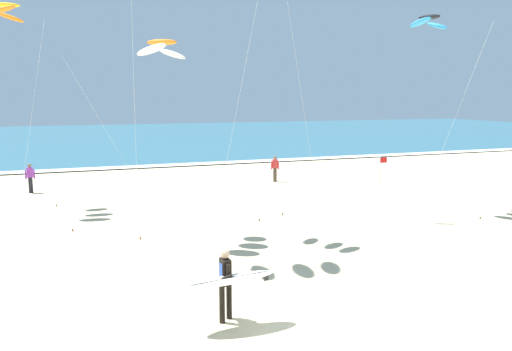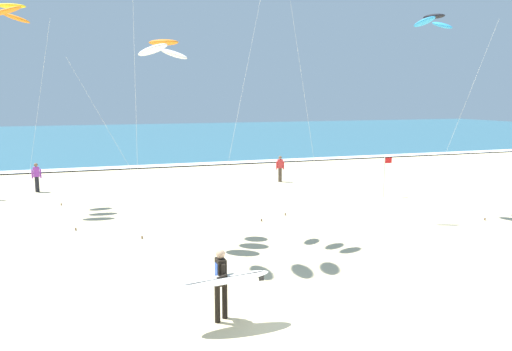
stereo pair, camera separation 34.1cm
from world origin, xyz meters
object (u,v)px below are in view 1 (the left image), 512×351
at_px(bystander_purple_top, 30,178).
at_px(kite_arc_amber_close, 162,49).
at_px(kite_arc_golden_distant, 5,11).
at_px(surfer_lead, 228,280).
at_px(kite_arc_charcoal_high, 429,22).
at_px(bystander_red_top, 275,169).
at_px(lifeguard_flag, 380,172).

bearing_deg(bystander_purple_top, kite_arc_amber_close, -65.23).
relative_size(kite_arc_golden_distant, bystander_purple_top, 5.79).
distance_m(surfer_lead, kite_arc_charcoal_high, 16.24).
bearing_deg(kite_arc_charcoal_high, bystander_red_top, 109.64).
bearing_deg(kite_arc_amber_close, bystander_purple_top, 114.77).
xyz_separation_m(bystander_purple_top, bystander_red_top, (13.76, -1.22, 0.00)).
relative_size(bystander_red_top, lifeguard_flag, 0.76).
distance_m(surfer_lead, kite_arc_amber_close, 9.49).
xyz_separation_m(kite_arc_golden_distant, kite_arc_amber_close, (5.50, -7.40, -2.07)).
distance_m(bystander_red_top, lifeguard_flag, 7.04).
bearing_deg(kite_arc_charcoal_high, lifeguard_flag, 90.18).
bearing_deg(kite_arc_amber_close, kite_arc_charcoal_high, 3.71).
distance_m(kite_arc_golden_distant, kite_arc_amber_close, 9.45).
relative_size(kite_arc_charcoal_high, kite_arc_golden_distant, 0.94).
bearing_deg(kite_arc_charcoal_high, bystander_purple_top, 148.19).
distance_m(kite_arc_golden_distant, lifeguard_flag, 19.24).
bearing_deg(surfer_lead, kite_arc_golden_distant, 110.14).
bearing_deg(surfer_lead, lifeguard_flag, 44.24).
bearing_deg(kite_arc_charcoal_high, surfer_lead, -144.93).
distance_m(kite_arc_charcoal_high, lifeguard_flag, 7.79).
height_order(bystander_red_top, lifeguard_flag, lifeguard_flag).
relative_size(kite_arc_charcoal_high, bystander_red_top, 5.46).
height_order(kite_arc_golden_distant, bystander_purple_top, kite_arc_golden_distant).
relative_size(surfer_lead, kite_arc_charcoal_high, 0.24).
xyz_separation_m(surfer_lead, bystander_purple_top, (-5.24, 18.95, -0.23)).
relative_size(surfer_lead, bystander_purple_top, 1.29).
distance_m(surfer_lead, lifeguard_flag, 16.56).
height_order(surfer_lead, lifeguard_flag, lifeguard_flag).
height_order(kite_arc_charcoal_high, lifeguard_flag, kite_arc_charcoal_high).
relative_size(surfer_lead, kite_arc_golden_distant, 0.22).
xyz_separation_m(kite_arc_golden_distant, bystander_purple_top, (0.25, 3.99, -8.03)).
relative_size(kite_arc_charcoal_high, bystander_purple_top, 5.46).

